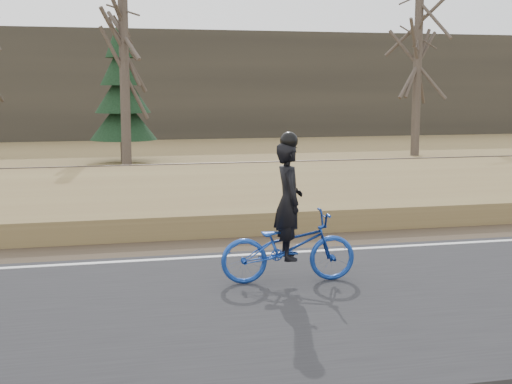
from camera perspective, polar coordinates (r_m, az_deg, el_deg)
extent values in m
plane|color=olive|center=(13.05, 12.58, -4.68)|extent=(120.00, 120.00, 0.00)
cube|color=black|center=(10.92, 18.33, -7.33)|extent=(120.00, 6.00, 0.06)
cube|color=silver|center=(13.21, 12.21, -4.22)|extent=(120.00, 0.12, 0.01)
cube|color=#473A2B|center=(14.10, 10.46, -3.55)|extent=(120.00, 1.60, 0.04)
cube|color=olive|center=(16.81, 6.38, -0.84)|extent=(120.00, 5.00, 0.44)
cube|color=slate|center=(20.39, 2.80, 0.85)|extent=(120.00, 3.00, 0.45)
cube|color=black|center=(20.35, 2.81, 1.67)|extent=(120.00, 2.40, 0.14)
cube|color=brown|center=(19.65, 3.39, 1.85)|extent=(120.00, 0.07, 0.15)
cube|color=brown|center=(21.02, 2.27, 2.29)|extent=(120.00, 0.07, 0.15)
cube|color=#383328|center=(41.79, -5.62, 8.53)|extent=(120.00, 4.00, 6.00)
imported|color=navy|center=(10.50, 2.60, -4.41)|extent=(2.04, 0.84, 1.05)
imported|color=black|center=(10.37, 2.63, -0.72)|extent=(0.45, 0.65, 1.71)
sphere|color=black|center=(10.27, 2.66, 4.12)|extent=(0.26, 0.26, 0.26)
cylinder|color=#4F443A|center=(25.89, -10.48, 9.44)|extent=(0.36, 0.36, 6.85)
cylinder|color=#4F443A|center=(31.02, 12.79, 9.81)|extent=(0.36, 0.36, 7.53)
cylinder|color=#4F443A|center=(28.36, -10.52, 3.57)|extent=(0.28, 0.28, 1.14)
cone|color=#16311B|center=(28.29, -10.58, 5.83)|extent=(2.60, 2.60, 1.67)
cone|color=#16311B|center=(28.26, -10.64, 7.95)|extent=(2.15, 2.15, 1.67)
cone|color=#16311B|center=(28.27, -10.69, 10.08)|extent=(1.70, 1.70, 1.67)
cone|color=#16311B|center=(28.33, -10.75, 12.20)|extent=(1.25, 1.25, 1.67)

